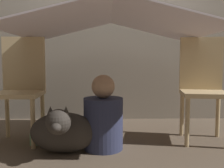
{
  "coord_description": "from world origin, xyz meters",
  "views": [
    {
      "loc": [
        -0.04,
        -2.01,
        0.68
      ],
      "look_at": [
        0.0,
        0.07,
        0.5
      ],
      "focal_mm": 40.0,
      "sensor_mm": 36.0,
      "label": 1
    }
  ],
  "objects_px": {
    "person_front": "(103,118)",
    "dog": "(63,131)",
    "chair_left": "(21,85)",
    "chair_right": "(203,84)"
  },
  "relations": [
    {
      "from": "chair_left",
      "to": "dog",
      "type": "bearing_deg",
      "value": -41.0
    },
    {
      "from": "person_front",
      "to": "dog",
      "type": "relative_size",
      "value": 1.17
    },
    {
      "from": "chair_left",
      "to": "chair_right",
      "type": "bearing_deg",
      "value": -1.1
    },
    {
      "from": "chair_left",
      "to": "person_front",
      "type": "bearing_deg",
      "value": -19.29
    },
    {
      "from": "dog",
      "to": "chair_left",
      "type": "bearing_deg",
      "value": 140.07
    },
    {
      "from": "person_front",
      "to": "dog",
      "type": "bearing_deg",
      "value": -159.04
    },
    {
      "from": "chair_left",
      "to": "dog",
      "type": "relative_size",
      "value": 1.81
    },
    {
      "from": "dog",
      "to": "person_front",
      "type": "bearing_deg",
      "value": 20.96
    },
    {
      "from": "chair_right",
      "to": "person_front",
      "type": "relative_size",
      "value": 1.55
    },
    {
      "from": "person_front",
      "to": "dog",
      "type": "xyz_separation_m",
      "value": [
        -0.3,
        -0.11,
        -0.07
      ]
    }
  ]
}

